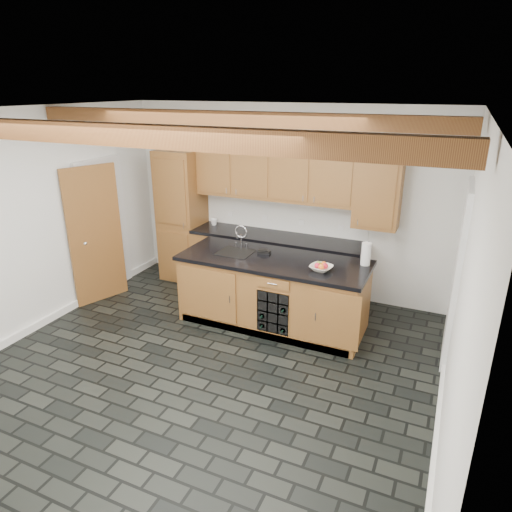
# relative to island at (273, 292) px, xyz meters

# --- Properties ---
(ground) EXTENTS (5.00, 5.00, 0.00)m
(ground) POSITION_rel_island_xyz_m (-0.31, -1.28, -0.46)
(ground) COLOR black
(ground) RESTS_ON ground
(room_shell) EXTENTS (5.01, 5.00, 5.00)m
(room_shell) POSITION_rel_island_xyz_m (-0.39, -0.75, 1.06)
(room_shell) COLOR white
(room_shell) RESTS_ON ground
(back_cabinetry) EXTENTS (3.65, 0.62, 2.20)m
(back_cabinetry) POSITION_rel_island_xyz_m (-0.68, 0.95, 0.52)
(back_cabinetry) COLOR olive
(back_cabinetry) RESTS_ON ground
(island) EXTENTS (2.48, 0.96, 0.93)m
(island) POSITION_rel_island_xyz_m (0.00, 0.00, 0.00)
(island) COLOR olive
(island) RESTS_ON ground
(faucet) EXTENTS (0.45, 0.40, 0.34)m
(faucet) POSITION_rel_island_xyz_m (-0.56, 0.05, 0.50)
(faucet) COLOR black
(faucet) RESTS_ON island
(kitchen_scale) EXTENTS (0.18, 0.11, 0.05)m
(kitchen_scale) POSITION_rel_island_xyz_m (-0.19, 0.14, 0.49)
(kitchen_scale) COLOR black
(kitchen_scale) RESTS_ON island
(fruit_bowl) EXTENTS (0.31, 0.31, 0.07)m
(fruit_bowl) POSITION_rel_island_xyz_m (0.67, -0.13, 0.50)
(fruit_bowl) COLOR silver
(fruit_bowl) RESTS_ON island
(fruit_cluster) EXTENTS (0.16, 0.17, 0.07)m
(fruit_cluster) POSITION_rel_island_xyz_m (0.67, -0.13, 0.53)
(fruit_cluster) COLOR red
(fruit_cluster) RESTS_ON fruit_bowl
(paper_towel) EXTENTS (0.12, 0.12, 0.29)m
(paper_towel) POSITION_rel_island_xyz_m (1.11, 0.28, 0.61)
(paper_towel) COLOR white
(paper_towel) RESTS_ON island
(mug) EXTENTS (0.13, 0.13, 0.10)m
(mug) POSITION_rel_island_xyz_m (-1.44, 1.02, 0.52)
(mug) COLOR white
(mug) RESTS_ON back_cabinetry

